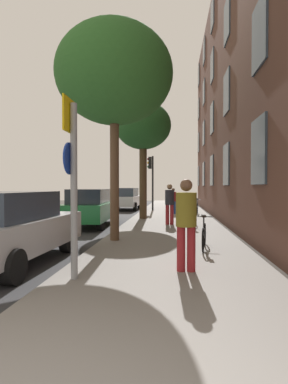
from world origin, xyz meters
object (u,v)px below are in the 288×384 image
pedestrian_0 (186,219)px  pedestrian_2 (173,199)px  tree_far (143,127)px  bicycle_4 (197,208)px  pedestrian_1 (170,201)px  bicycle_1 (194,218)px  car_0 (7,227)px  traffic_light (151,173)px  car_1 (90,207)px  sign_post (72,174)px  car_2 (126,199)px  bicycle_0 (204,235)px  bicycle_2 (188,214)px  tree_near (114,75)px  bicycle_3 (181,211)px

pedestrian_0 → pedestrian_2: 12.19m
tree_far → bicycle_4: bearing=41.9°
tree_far → pedestrian_1: (1.37, -2.31, -3.63)m
bicycle_1 → car_0: car_0 is taller
traffic_light → bicycle_4: size_ratio=2.20×
pedestrian_0 → car_1: pedestrian_0 is taller
sign_post → tree_far: size_ratio=0.54×
bicycle_1 → car_0: size_ratio=0.40×
bicycle_4 → pedestrian_2: pedestrian_2 is taller
car_2 → bicycle_0: bearing=-73.1°
pedestrian_1 → car_1: 3.47m
bicycle_0 → pedestrian_1: bearing=101.0°
sign_post → pedestrian_2: bearing=82.4°
traffic_light → bicycle_0: traffic_light is taller
sign_post → bicycle_2: sign_post is taller
traffic_light → tree_near: tree_near is taller
bicycle_0 → bicycle_1: (0.00, 4.21, 0.00)m
tree_near → bicycle_4: (3.14, 8.87, -4.60)m
bicycle_1 → pedestrian_0: bearing=-94.9°
bicycle_2 → car_2: (-4.19, 8.22, 0.37)m
sign_post → pedestrian_0: (2.00, 0.68, -0.83)m
pedestrian_1 → car_1: size_ratio=0.40×
bicycle_1 → car_1: size_ratio=0.39×
bicycle_2 → car_1: (-4.29, -1.06, 0.37)m
tree_near → car_0: 5.38m
tree_near → car_0: (-1.88, -2.71, -4.24)m
pedestrian_1 → bicycle_4: bearing=72.6°
sign_post → pedestrian_1: size_ratio=1.83×
tree_near → car_1: tree_near is taller
tree_far → bicycle_3: 4.70m
tree_far → pedestrian_1: size_ratio=3.41×
bicycle_0 → car_0: bearing=-159.3°
sign_post → pedestrian_2: sign_post is taller
pedestrian_0 → pedestrian_2: bearing=91.3°
bicycle_2 → sign_post: bearing=-105.1°
car_0 → car_2: same height
tree_far → bicycle_0: tree_far is taller
bicycle_0 → car_2: bearing=106.9°
bicycle_0 → bicycle_2: bearing=91.3°
tree_far → car_0: size_ratio=1.38×
pedestrian_0 → bicycle_2: bearing=87.1°
tree_far → bicycle_0: (2.34, -7.29, -4.27)m
sign_post → bicycle_0: size_ratio=2.02×
tree_far → bicycle_0: bearing=-72.2°
traffic_light → tree_near: (-0.25, -11.50, 2.45)m
bicycle_0 → bicycle_1: size_ratio=0.93×
bicycle_4 → pedestrian_2: (-1.40, 0.10, 0.51)m
bicycle_4 → pedestrian_0: size_ratio=0.94×
bicycle_2 → car_1: 4.43m
bicycle_0 → pedestrian_0: size_ratio=0.89×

